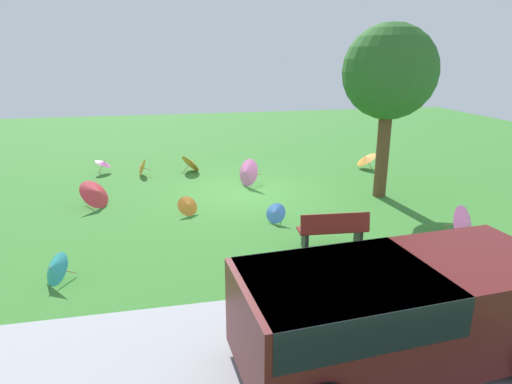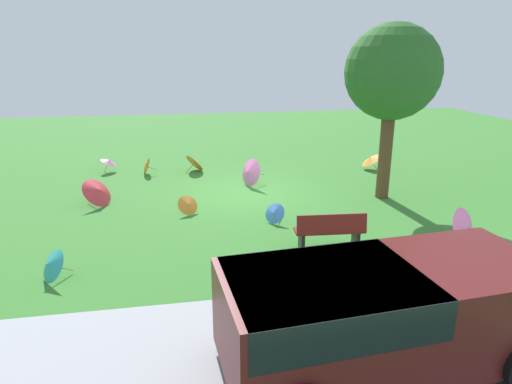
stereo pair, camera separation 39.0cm
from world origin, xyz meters
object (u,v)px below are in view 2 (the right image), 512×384
(parasol_orange_0, at_px, (371,159))
(parasol_teal_0, at_px, (50,265))
(parasol_blue_0, at_px, (274,213))
(park_bench, at_px, (330,231))
(shade_tree, at_px, (392,74))
(parasol_orange_2, at_px, (188,205))
(parasol_red_0, at_px, (98,191))
(parasol_pink_2, at_px, (466,226))
(parasol_pink_1, at_px, (249,172))
(parasol_orange_1, at_px, (145,166))
(parasol_orange_4, at_px, (196,162))
(van_dark, at_px, (374,310))
(parasol_pink_0, at_px, (109,161))

(parasol_orange_0, xyz_separation_m, parasol_teal_0, (9.94, 7.17, -0.09))
(parasol_blue_0, xyz_separation_m, parasol_teal_0, (5.04, 2.30, 0.06))
(park_bench, height_order, parasol_teal_0, park_bench)
(shade_tree, bearing_deg, parasol_blue_0, 22.29)
(parasol_orange_2, xyz_separation_m, parasol_red_0, (2.59, -1.23, 0.16))
(parasol_red_0, bearing_deg, park_bench, 143.46)
(parasol_pink_2, bearing_deg, parasol_pink_1, -53.70)
(parasol_orange_1, xyz_separation_m, parasol_orange_4, (-1.86, -0.17, 0.05))
(van_dark, distance_m, park_bench, 4.00)
(parasol_pink_1, bearing_deg, parasol_orange_2, 48.78)
(parasol_pink_2, bearing_deg, parasol_orange_2, -27.35)
(parasol_orange_0, distance_m, parasol_orange_2, 8.05)
(parasol_orange_0, xyz_separation_m, parasol_orange_2, (7.11, 3.76, -0.15))
(parasol_orange_0, relative_size, parasol_blue_0, 1.35)
(parasol_orange_2, bearing_deg, parasol_pink_1, -131.22)
(parasol_pink_2, bearing_deg, parasol_orange_4, -53.48)
(parasol_pink_1, height_order, parasol_orange_1, parasol_pink_1)
(parasol_orange_1, height_order, parasol_pink_2, parasol_pink_2)
(parasol_pink_2, xyz_separation_m, parasol_orange_2, (6.35, -3.28, -0.19))
(parasol_pink_2, height_order, parasol_red_0, parasol_pink_2)
(parasol_orange_0, bearing_deg, van_dark, 66.03)
(parasol_pink_0, distance_m, parasol_blue_0, 8.07)
(parasol_pink_0, xyz_separation_m, parasol_teal_0, (0.02, 8.61, -0.07))
(shade_tree, relative_size, parasol_teal_0, 6.16)
(parasol_teal_0, bearing_deg, parasol_blue_0, -155.45)
(van_dark, height_order, parasol_orange_1, van_dark)
(parasol_orange_2, bearing_deg, parasol_blue_0, 153.53)
(parasol_orange_2, height_order, parasol_orange_4, parasol_orange_4)
(parasol_blue_0, bearing_deg, parasol_pink_2, 152.18)
(park_bench, bearing_deg, parasol_pink_2, 174.98)
(shade_tree, distance_m, parasol_pink_1, 5.47)
(park_bench, height_order, parasol_orange_0, park_bench)
(parasol_orange_0, bearing_deg, parasol_red_0, 14.61)
(parasol_orange_2, bearing_deg, parasol_pink_2, 152.65)
(parasol_pink_0, xyz_separation_m, parasol_orange_4, (-3.24, 0.51, -0.04))
(park_bench, xyz_separation_m, parasol_pink_1, (0.97, -5.44, 0.01))
(park_bench, distance_m, shade_tree, 5.60)
(parasol_orange_1, bearing_deg, parasol_red_0, 70.39)
(parasol_pink_1, bearing_deg, park_bench, 100.14)
(parasol_pink_1, bearing_deg, shade_tree, 152.96)
(parasol_orange_4, bearing_deg, parasol_pink_0, -8.97)
(parasol_orange_0, relative_size, parasol_orange_2, 1.23)
(parasol_pink_0, bearing_deg, parasol_orange_0, 171.71)
(parasol_blue_0, relative_size, parasol_pink_2, 0.66)
(parasol_pink_2, height_order, parasol_orange_2, parasol_pink_2)
(parasol_blue_0, bearing_deg, van_dark, 91.48)
(parasol_blue_0, height_order, parasol_pink_2, parasol_pink_2)
(parasol_pink_0, bearing_deg, parasol_pink_2, 137.14)
(parasol_pink_0, height_order, parasol_orange_2, parasol_pink_0)
(van_dark, xyz_separation_m, parasol_pink_1, (0.23, -9.35, -0.44))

